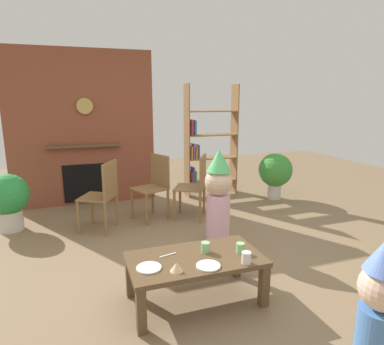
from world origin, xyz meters
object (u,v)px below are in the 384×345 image
object	(u,v)px
dining_chair_middle	(155,183)
potted_plant_tall	(275,171)
dining_chair_right	(196,183)
paper_cup_near_right	(246,258)
dining_chair_left	(104,192)
potted_plant_short	(8,198)
bookshelf	(207,145)
paper_cup_near_left	(240,248)
birthday_cake_slice	(177,267)
child_with_cone_hat	(380,310)
coffee_table	(195,264)
paper_plate_rear	(208,266)
child_in_pink	(218,196)
paper_plate_front	(149,268)
paper_cup_center	(205,247)

from	to	relation	value
dining_chair_middle	potted_plant_tall	distance (m)	2.13
dining_chair_right	paper_cup_near_right	bearing A→B (deg)	110.63
dining_chair_middle	dining_chair_left	bearing A→B (deg)	-3.54
potted_plant_short	bookshelf	bearing A→B (deg)	13.31
paper_cup_near_left	birthday_cake_slice	size ratio (longest dim) A/B	0.86
paper_cup_near_left	child_with_cone_hat	size ratio (longest dim) A/B	0.09
coffee_table	paper_plate_rear	size ratio (longest dim) A/B	5.76
child_in_pink	potted_plant_tall	distance (m)	2.14
coffee_table	paper_plate_front	bearing A→B (deg)	-171.54
potted_plant_short	paper_cup_near_left	bearing A→B (deg)	-47.29
paper_cup_near_left	dining_chair_middle	size ratio (longest dim) A/B	0.10
paper_cup_center	paper_plate_front	bearing A→B (deg)	-166.93
paper_plate_front	dining_chair_left	size ratio (longest dim) A/B	0.22
paper_cup_near_left	paper_plate_rear	distance (m)	0.37
paper_plate_rear	child_with_cone_hat	xyz separation A→B (m)	(0.66, -0.97, 0.10)
coffee_table	dining_chair_right	xyz separation A→B (m)	(0.68, 1.87, 0.18)
paper_cup_near_right	paper_plate_front	bearing A→B (deg)	166.97
coffee_table	potted_plant_tall	xyz separation A→B (m)	(2.25, 2.32, 0.14)
paper_cup_near_right	dining_chair_left	bearing A→B (deg)	113.92
child_in_pink	dining_chair_right	size ratio (longest dim) A/B	1.25
paper_cup_near_right	child_in_pink	bearing A→B (deg)	77.00
coffee_table	birthday_cake_slice	world-z (taller)	birthday_cake_slice
bookshelf	potted_plant_short	xyz separation A→B (m)	(-2.99, -0.71, -0.44)
paper_cup_near_left	paper_cup_center	xyz separation A→B (m)	(-0.27, 0.11, 0.00)
child_with_cone_hat	dining_chair_middle	world-z (taller)	child_with_cone_hat
coffee_table	dining_chair_left	distance (m)	1.93
dining_chair_right	paper_cup_near_left	bearing A→B (deg)	111.00
paper_plate_rear	child_in_pink	distance (m)	1.28
paper_cup_center	potted_plant_short	xyz separation A→B (m)	(-1.84, 2.18, -0.01)
birthday_cake_slice	child_with_cone_hat	bearing A→B (deg)	-47.17
coffee_table	dining_chair_left	world-z (taller)	dining_chair_left
paper_cup_center	paper_plate_rear	distance (m)	0.25
paper_cup_near_right	dining_chair_middle	world-z (taller)	dining_chair_middle
dining_chair_left	child_in_pink	bearing A→B (deg)	172.39
paper_cup_near_right	dining_chair_middle	distance (m)	2.32
paper_cup_near_left	child_in_pink	distance (m)	1.04
coffee_table	dining_chair_middle	bearing A→B (deg)	86.07
coffee_table	dining_chair_right	distance (m)	2.00
birthday_cake_slice	potted_plant_short	size ratio (longest dim) A/B	0.14
coffee_table	paper_plate_front	xyz separation A→B (m)	(-0.40, -0.06, 0.07)
coffee_table	paper_cup_center	xyz separation A→B (m)	(0.11, 0.06, 0.11)
coffee_table	paper_cup_near_left	world-z (taller)	paper_cup_near_left
paper_plate_rear	dining_chair_left	size ratio (longest dim) A/B	0.21
paper_cup_near_right	potted_plant_tall	xyz separation A→B (m)	(1.91, 2.55, 0.03)
birthday_cake_slice	dining_chair_left	distance (m)	2.03
child_in_pink	potted_plant_short	bearing A→B (deg)	-85.84
paper_cup_near_right	child_in_pink	xyz separation A→B (m)	(0.27, 1.18, 0.15)
paper_cup_center	child_with_cone_hat	size ratio (longest dim) A/B	0.09
bookshelf	paper_cup_near_right	size ratio (longest dim) A/B	19.97
dining_chair_left	potted_plant_tall	bearing A→B (deg)	-141.27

